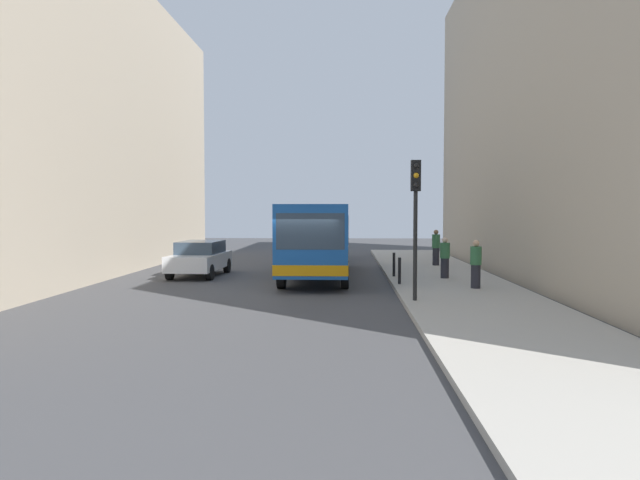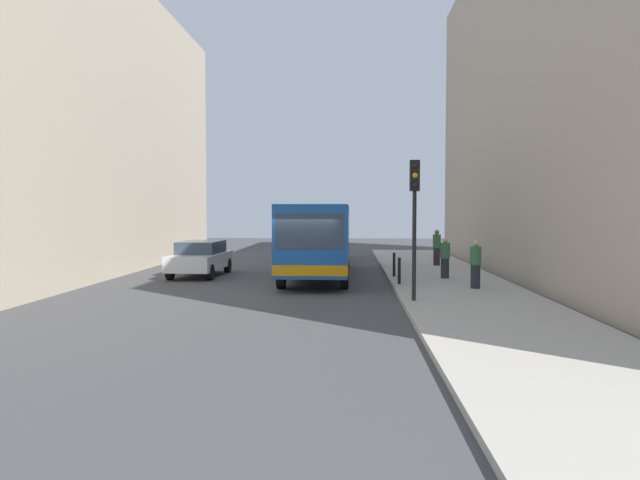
% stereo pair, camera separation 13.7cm
% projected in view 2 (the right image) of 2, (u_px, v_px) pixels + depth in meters
% --- Properties ---
extents(ground_plane, '(80.00, 80.00, 0.00)m').
position_uv_depth(ground_plane, '(301.00, 291.00, 21.00)').
color(ground_plane, '#424244').
extents(sidewalk, '(4.40, 40.00, 0.15)m').
position_uv_depth(sidewalk, '(459.00, 290.00, 20.74)').
color(sidewalk, '#ADA89E').
rests_on(sidewalk, ground).
extents(building_left, '(7.00, 32.00, 13.36)m').
position_uv_depth(building_left, '(32.00, 116.00, 25.21)').
color(building_left, '#B2A38C').
rests_on(building_left, ground).
extents(building_right, '(7.00, 32.00, 15.40)m').
position_uv_depth(building_right, '(599.00, 86.00, 24.07)').
color(building_right, '#B2A38C').
rests_on(building_right, ground).
extents(bus, '(2.58, 11.03, 3.00)m').
position_uv_depth(bus, '(319.00, 236.00, 25.62)').
color(bus, '#19519E').
rests_on(bus, ground).
extents(car_beside_bus, '(1.99, 4.46, 1.48)m').
position_uv_depth(car_beside_bus, '(201.00, 258.00, 25.93)').
color(car_beside_bus, silver).
rests_on(car_beside_bus, ground).
extents(car_behind_bus, '(2.08, 4.50, 1.48)m').
position_uv_depth(car_behind_bus, '(321.00, 245.00, 34.95)').
color(car_behind_bus, black).
rests_on(car_behind_bus, ground).
extents(traffic_light, '(0.28, 0.33, 4.10)m').
position_uv_depth(traffic_light, '(415.00, 203.00, 17.72)').
color(traffic_light, black).
rests_on(traffic_light, sidewalk).
extents(bollard_near, '(0.11, 0.11, 0.95)m').
position_uv_depth(bollard_near, '(399.00, 271.00, 21.83)').
color(bollard_near, black).
rests_on(bollard_near, sidewalk).
extents(bollard_mid, '(0.11, 0.11, 0.95)m').
position_uv_depth(bollard_mid, '(394.00, 265.00, 24.36)').
color(bollard_mid, black).
rests_on(bollard_mid, sidewalk).
extents(pedestrian_near_signal, '(0.38, 0.38, 1.64)m').
position_uv_depth(pedestrian_near_signal, '(476.00, 264.00, 20.61)').
color(pedestrian_near_signal, '#26262D').
rests_on(pedestrian_near_signal, sidewalk).
extents(pedestrian_mid_sidewalk, '(0.38, 0.38, 1.59)m').
position_uv_depth(pedestrian_mid_sidewalk, '(445.00, 258.00, 23.69)').
color(pedestrian_mid_sidewalk, '#26262D').
rests_on(pedestrian_mid_sidewalk, sidewalk).
extents(pedestrian_far_sidewalk, '(0.38, 0.38, 1.71)m').
position_uv_depth(pedestrian_far_sidewalk, '(437.00, 248.00, 29.24)').
color(pedestrian_far_sidewalk, '#26262D').
rests_on(pedestrian_far_sidewalk, sidewalk).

